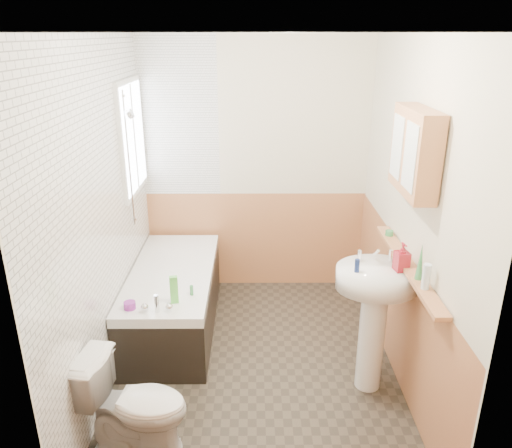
% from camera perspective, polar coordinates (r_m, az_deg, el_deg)
% --- Properties ---
extents(floor, '(2.80, 2.80, 0.00)m').
position_cam_1_polar(floor, '(4.19, 0.01, -15.62)').
color(floor, '#2D2720').
rests_on(floor, ground).
extents(ceiling, '(2.80, 2.80, 0.00)m').
position_cam_1_polar(ceiling, '(3.36, 0.01, 21.05)').
color(ceiling, white).
rests_on(ceiling, ground).
extents(wall_back, '(2.20, 0.02, 2.50)m').
position_cam_1_polar(wall_back, '(4.93, -0.07, 6.36)').
color(wall_back, beige).
rests_on(wall_back, ground).
extents(wall_front, '(2.20, 0.02, 2.50)m').
position_cam_1_polar(wall_front, '(2.31, 0.19, -11.64)').
color(wall_front, beige).
rests_on(wall_front, ground).
extents(wall_left, '(0.02, 2.80, 2.50)m').
position_cam_1_polar(wall_left, '(3.75, -17.23, 0.57)').
color(wall_left, beige).
rests_on(wall_left, ground).
extents(wall_right, '(0.02, 2.80, 2.50)m').
position_cam_1_polar(wall_right, '(3.76, 17.21, 0.63)').
color(wall_right, beige).
rests_on(wall_right, ground).
extents(wainscot_right, '(0.01, 2.80, 1.00)m').
position_cam_1_polar(wainscot_right, '(4.06, 15.77, -9.33)').
color(wainscot_right, '#C07D4E').
rests_on(wainscot_right, wall_right).
extents(wainscot_back, '(2.20, 0.01, 1.00)m').
position_cam_1_polar(wainscot_back, '(5.15, -0.07, -1.81)').
color(wainscot_back, '#C07D4E').
rests_on(wainscot_back, wall_back).
extents(tile_cladding_left, '(0.01, 2.80, 2.50)m').
position_cam_1_polar(tile_cladding_left, '(3.74, -16.91, 0.58)').
color(tile_cladding_left, white).
rests_on(tile_cladding_left, wall_left).
extents(tile_return_back, '(0.75, 0.01, 1.50)m').
position_cam_1_polar(tile_return_back, '(4.85, -8.85, 11.92)').
color(tile_return_back, white).
rests_on(tile_return_back, wall_back).
extents(window, '(0.03, 0.79, 0.99)m').
position_cam_1_polar(window, '(4.51, -13.87, 9.59)').
color(window, white).
rests_on(window, wall_left).
extents(bathtub, '(0.70, 1.59, 0.71)m').
position_cam_1_polar(bathtub, '(4.53, -9.40, -8.33)').
color(bathtub, black).
rests_on(bathtub, floor).
extents(shower_riser, '(0.10, 0.08, 1.13)m').
position_cam_1_polar(shower_riser, '(4.24, -14.34, 8.40)').
color(shower_riser, silver).
rests_on(shower_riser, wall_left).
extents(toilet, '(0.72, 0.48, 0.66)m').
position_cam_1_polar(toilet, '(3.39, -13.66, -19.45)').
color(toilet, white).
rests_on(toilet, floor).
extents(sink, '(0.57, 0.46, 1.10)m').
position_cam_1_polar(sink, '(3.68, 13.40, -8.86)').
color(sink, white).
rests_on(sink, floor).
extents(pine_shelf, '(0.10, 1.40, 0.03)m').
position_cam_1_polar(pine_shelf, '(3.59, 16.92, -4.52)').
color(pine_shelf, '#C07D4E').
rests_on(pine_shelf, wall_right).
extents(medicine_cabinet, '(0.15, 0.61, 0.55)m').
position_cam_1_polar(medicine_cabinet, '(3.37, 17.69, 7.89)').
color(medicine_cabinet, '#C07D4E').
rests_on(medicine_cabinet, wall_right).
extents(foam_can, '(0.06, 0.06, 0.16)m').
position_cam_1_polar(foam_can, '(3.24, 18.88, -5.71)').
color(foam_can, silver).
rests_on(foam_can, pine_shelf).
extents(green_bottle, '(0.06, 0.06, 0.25)m').
position_cam_1_polar(green_bottle, '(3.33, 18.28, -4.10)').
color(green_bottle, '#388447').
rests_on(green_bottle, pine_shelf).
extents(black_jar, '(0.08, 0.08, 0.04)m').
position_cam_1_polar(black_jar, '(4.02, 14.99, -1.00)').
color(black_jar, '#388447').
rests_on(black_jar, pine_shelf).
extents(soap_bottle, '(0.13, 0.21, 0.09)m').
position_cam_1_polar(soap_bottle, '(3.54, 16.27, -4.42)').
color(soap_bottle, maroon).
rests_on(soap_bottle, sink).
extents(clear_bottle, '(0.04, 0.04, 0.09)m').
position_cam_1_polar(clear_bottle, '(3.44, 11.48, -4.69)').
color(clear_bottle, navy).
rests_on(clear_bottle, sink).
extents(blue_gel, '(0.07, 0.05, 0.22)m').
position_cam_1_polar(blue_gel, '(3.85, -9.36, -7.41)').
color(blue_gel, '#59C647').
rests_on(blue_gel, bathtub).
extents(cream_jar, '(0.10, 0.10, 0.06)m').
position_cam_1_polar(cream_jar, '(3.87, -14.23, -9.01)').
color(cream_jar, purple).
rests_on(cream_jar, bathtub).
extents(orange_bottle, '(0.03, 0.03, 0.08)m').
position_cam_1_polar(orange_bottle, '(3.96, -7.37, -7.52)').
color(orange_bottle, '#388447').
rests_on(orange_bottle, bathtub).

